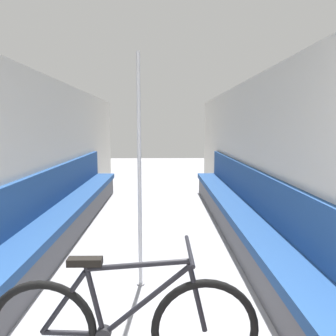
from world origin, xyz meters
TOP-DOWN VIEW (x-y plane):
  - wall_left at (-1.48, 3.83)m, footprint 0.10×10.87m
  - wall_right at (1.48, 3.83)m, footprint 0.10×10.87m
  - bench_seat_row_left at (-1.24, 3.86)m, footprint 0.46×6.06m
  - bench_seat_row_right at (1.24, 3.86)m, footprint 0.46×6.06m
  - bicycle at (-0.09, 1.13)m, footprint 1.63×0.46m
  - grab_pole_near at (-0.07, 2.36)m, footprint 0.08×0.08m

SIDE VIEW (x-z plane):
  - bench_seat_row_left at x=-1.24m, z-range -0.17..0.79m
  - bench_seat_row_right at x=1.24m, z-range -0.17..0.79m
  - bicycle at x=-0.09m, z-range -0.07..0.77m
  - grab_pole_near at x=-0.07m, z-range -0.03..2.19m
  - wall_left at x=-1.48m, z-range 0.00..2.24m
  - wall_right at x=1.48m, z-range 0.00..2.24m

